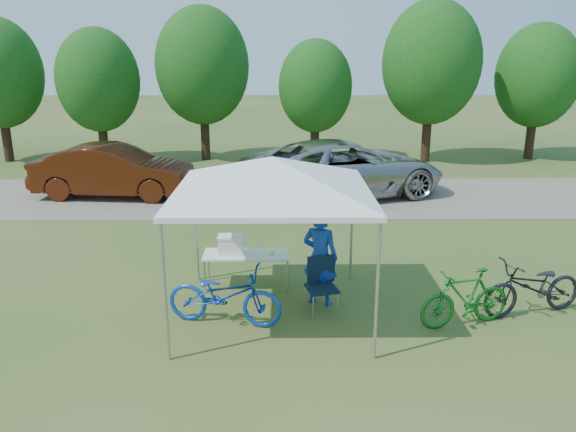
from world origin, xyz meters
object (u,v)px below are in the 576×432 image
folding_chair (321,280)px  minivan (344,168)px  bike_green (465,298)px  folding_table (247,256)px  bike_blue (224,295)px  cooler (231,245)px  cyclist (320,257)px  sedan (114,171)px  bike_dark (534,287)px

folding_chair → minivan: bearing=66.8°
folding_chair → bike_green: size_ratio=0.60×
folding_table → bike_blue: bearing=-100.3°
folding_chair → cooler: cooler is taller
cyclist → sedan: 9.63m
bike_blue → minivan: size_ratio=0.30×
folding_chair → cyclist: size_ratio=0.55×
bike_dark → sedan: 12.45m
cyclist → bike_dark: 3.65m
bike_blue → minivan: minivan is taller
bike_blue → bike_green: size_ratio=1.18×
minivan → sedan: (-7.02, 0.06, -0.08)m
bike_dark → folding_table: bearing=-119.3°
cooler → bike_blue: bearing=-89.6°
cyclist → folding_table: bearing=-5.5°
cyclist → bike_blue: (-1.61, -0.76, -0.37)m
bike_dark → cyclist: bearing=-112.8°
folding_table → bike_dark: bearing=-14.0°
bike_green → minivan: (-1.08, 8.51, 0.41)m
folding_table → sedan: sedan is taller
bike_dark → folding_chair: bearing=-108.2°
folding_table → minivan: (2.56, 6.88, 0.27)m
bike_green → bike_dark: 1.35m
folding_chair → bike_blue: bearing=-178.4°
folding_chair → cyclist: bearing=76.6°
minivan → folding_table: bearing=138.1°
folding_table → sedan: bearing=122.8°
folding_chair → bike_dark: (3.59, -0.18, -0.08)m
folding_table → folding_chair: folding_chair is taller
bike_blue → bike_dark: bike_blue is taller
cyclist → bike_blue: cyclist is taller
bike_green → bike_blue: bearing=-107.9°
cooler → bike_green: 4.26m
cooler → bike_blue: 1.55m
bike_dark → minivan: size_ratio=0.30×
cyclist → bike_dark: bearing=-163.6°
bike_green → sedan: (-8.10, 8.56, 0.33)m
folding_table → bike_green: 3.99m
cyclist → cooler: bearing=-1.0°
cooler → bike_blue: cooler is taller
folding_table → minivan: 7.35m
minivan → bike_dark: bearing=174.8°
folding_table → folding_chair: bearing=-38.0°
folding_chair → cyclist: 0.42m
minivan → sedan: size_ratio=1.30×
cooler → bike_green: size_ratio=0.31×
folding_chair → bike_blue: (-1.62, -0.47, -0.07)m
bike_dark → bike_blue: bearing=-102.1°
cooler → minivan: bearing=67.5°
cyclist → sedan: bearing=-29.0°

